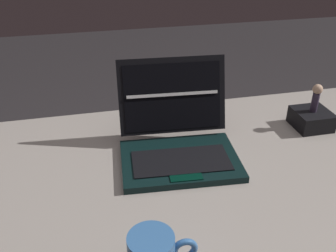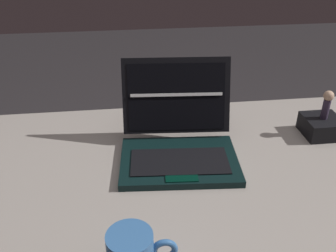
{
  "view_description": "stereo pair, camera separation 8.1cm",
  "coord_description": "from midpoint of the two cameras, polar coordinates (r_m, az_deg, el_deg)",
  "views": [
    {
      "loc": [
        -0.29,
        -0.69,
        1.3
      ],
      "look_at": [
        -0.11,
        0.09,
        0.84
      ],
      "focal_mm": 40.28,
      "sensor_mm": 36.0,
      "label": 1
    },
    {
      "loc": [
        -0.21,
        -0.71,
        1.3
      ],
      "look_at": [
        -0.11,
        0.09,
        0.84
      ],
      "focal_mm": 40.28,
      "sensor_mm": 36.0,
      "label": 2
    }
  ],
  "objects": [
    {
      "name": "figurine",
      "position": [
        1.14,
        24.85,
        3.18
      ],
      "size": [
        0.03,
        0.03,
        0.08
      ],
      "color": "#33293E",
      "rests_on": "figurine_stand"
    },
    {
      "name": "laptop_front",
      "position": [
        0.97,
        3.97,
        -2.19
      ],
      "size": [
        0.31,
        0.29,
        0.23
      ],
      "color": "black",
      "rests_on": "desk"
    },
    {
      "name": "figurine_stand",
      "position": [
        1.17,
        24.08,
        -0.1
      ],
      "size": [
        0.1,
        0.1,
        0.05
      ],
      "primitive_type": "cube",
      "color": "black",
      "rests_on": "desk"
    },
    {
      "name": "desk",
      "position": [
        0.98,
        9.76,
        -11.63
      ],
      "size": [
        1.79,
        0.79,
        0.74
      ],
      "color": "gray",
      "rests_on": "ground"
    }
  ]
}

